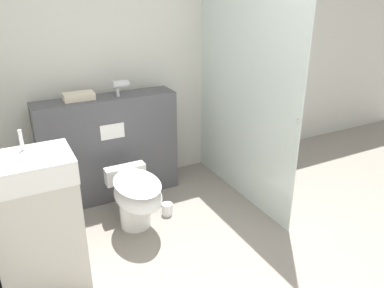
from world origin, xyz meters
The scene contains 8 objects.
wall_back centered at (0.00, 2.12, 1.25)m, with size 8.00×0.06×2.50m.
partition_panel centered at (-0.49, 1.85, 0.51)m, with size 1.30×0.30×1.02m.
shower_glass centered at (0.66, 1.32, 1.04)m, with size 0.04×1.55×2.08m.
toilet centered at (-0.47, 1.20, 0.31)m, with size 0.37×0.65×0.48m.
sink_vanity centered at (-1.26, 0.86, 0.49)m, with size 0.54×0.41×1.12m.
hair_drier centered at (-0.34, 1.82, 1.12)m, with size 0.17×0.07×0.15m.
folded_towel centered at (-0.71, 1.87, 1.05)m, with size 0.27×0.16×0.06m.
spare_toilet_roll centered at (-0.16, 1.27, 0.06)m, with size 0.10×0.10×0.11m.
Camera 1 is at (-1.32, -1.44, 1.94)m, focal length 35.00 mm.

